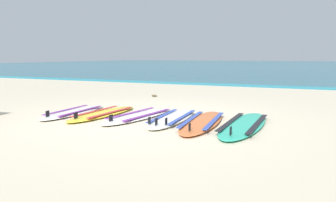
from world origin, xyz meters
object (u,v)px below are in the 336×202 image
Objects in this scene: surfboard_0 at (74,112)px; surfboard_4 at (202,122)px; surfboard_5 at (244,125)px; surfboard_1 at (103,113)px; surfboard_3 at (173,118)px; surfboard_2 at (139,116)px.

surfboard_0 is 0.86× the size of surfboard_4.
surfboard_1 is at bearing -178.84° from surfboard_5.
surfboard_3 is at bearing 3.88° from surfboard_1.
surfboard_1 is 0.90× the size of surfboard_4.
surfboard_0 is 3.36m from surfboard_5.
surfboard_4 is 0.95× the size of surfboard_5.
surfboard_5 is at bearing 5.18° from surfboard_4.
surfboard_0 is 0.64m from surfboard_1.
surfboard_0 is 2.67m from surfboard_4.
surfboard_1 is 0.85× the size of surfboard_5.
surfboard_4 is at bearing -10.02° from surfboard_3.
surfboard_2 is 0.67m from surfboard_3.
surfboard_0 is at bearing -177.73° from surfboard_4.
surfboard_3 is (2.07, 0.21, 0.00)m from surfboard_0.
surfboard_2 is 1.96m from surfboard_5.
surfboard_2 is at bearing 5.32° from surfboard_1.
surfboard_1 is 2.03m from surfboard_4.
surfboard_5 is at bearing 2.88° from surfboard_0.
surfboard_3 is at bearing 5.84° from surfboard_0.
surfboard_1 and surfboard_2 have the same top height.
surfboard_3 is 0.88× the size of surfboard_5.
surfboard_2 is (0.77, 0.07, -0.00)m from surfboard_1.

